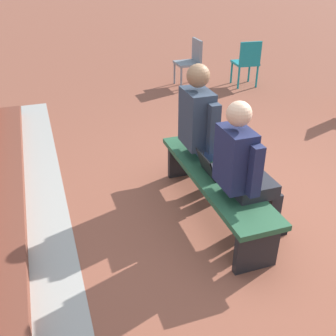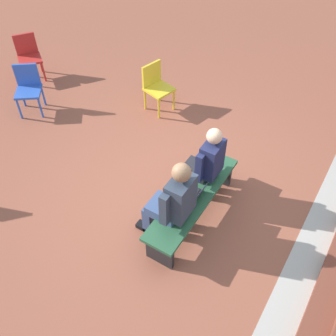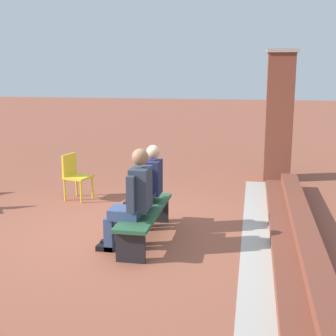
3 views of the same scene
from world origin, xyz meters
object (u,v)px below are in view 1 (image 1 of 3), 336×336
Objects in this scene: laptop at (214,169)px; plastic_chair_near_bench_left at (247,61)px; person_student at (245,169)px; bench at (215,183)px; person_adult at (206,129)px; plastic_chair_foreground at (191,60)px.

laptop is 4.17m from plastic_chair_near_bench_left.
person_student reaches higher than plastic_chair_near_bench_left.
person_student is 4.48m from plastic_chair_near_bench_left.
bench is 2.14× the size of plastic_chair_near_bench_left.
person_adult is 1.64× the size of plastic_chair_foreground.
laptop reaches higher than bench.
person_adult reaches higher than plastic_chair_foreground.
bench is 0.15m from laptop.
person_student is 4.49m from plastic_chair_foreground.
person_student is 0.94× the size of person_adult.
person_adult is at bearing -11.97° from laptop.
plastic_chair_foreground is at bearing -19.70° from person_adult.
person_adult is 0.46m from laptop.
person_student is 0.80m from person_adult.
person_adult reaches higher than laptop.
person_student is (-0.39, -0.06, 0.34)m from bench.
person_adult is 1.64× the size of plastic_chair_near_bench_left.
bench is at bearing -144.74° from laptop.
plastic_chair_near_bench_left is (3.49, -2.28, -0.02)m from laptop.
person_adult is at bearing -0.35° from person_student.
person_student is 1.55× the size of plastic_chair_foreground.
plastic_chair_foreground is (3.51, -1.26, -0.25)m from person_adult.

